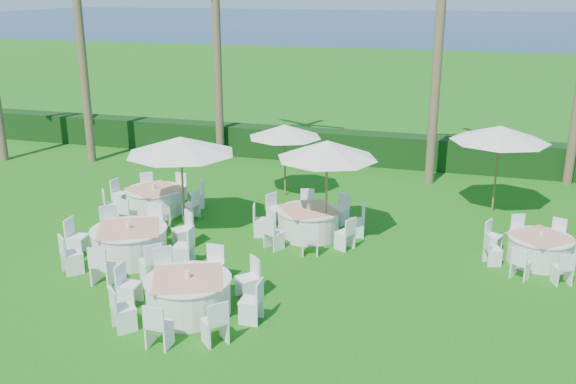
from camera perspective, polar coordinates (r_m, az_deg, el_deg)
name	(u,v)px	position (r m, az deg, el deg)	size (l,w,h in m)	color
ground	(251,298)	(14.48, -3.31, -9.40)	(120.00, 120.00, 0.00)	#165E10
hedge	(353,148)	(25.22, 5.83, 3.96)	(34.00, 1.00, 1.20)	black
ocean	(454,27)	(114.37, 14.56, 14.00)	(260.00, 260.00, 0.00)	#082253
banquet_table_a	(130,243)	(16.70, -13.90, -4.41)	(3.36, 3.36, 1.01)	silver
banquet_table_b	(189,294)	(13.84, -8.84, -8.98)	(3.21, 3.21, 0.97)	silver
banquet_table_d	(155,200)	(19.95, -11.78, -0.70)	(3.03, 3.03, 0.92)	silver
banquet_table_e	(309,222)	(17.74, 1.84, -2.66)	(3.04, 3.04, 0.93)	silver
banquet_table_f	(539,249)	(17.23, 21.45, -4.73)	(2.71, 2.71, 0.85)	silver
umbrella_a	(181,145)	(17.80, -9.53, 4.12)	(3.04, 3.04, 2.71)	brown
umbrella_b	(327,150)	(16.87, 3.50, 3.79)	(2.71, 2.71, 2.77)	brown
umbrella_c	(285,131)	(20.70, -0.27, 5.45)	(2.40, 2.40, 2.38)	brown
umbrella_d	(500,134)	(20.06, 18.33, 4.95)	(2.93, 2.93, 2.68)	brown
palm_a	(79,19)	(25.77, -18.12, 14.43)	(4.23, 4.38, 9.98)	brown
palm_b	(216,22)	(25.25, -6.40, 14.79)	(4.36, 4.27, 9.70)	brown
palm_c	(441,2)	(22.21, 13.48, 16.14)	(4.40, 4.15, 11.31)	brown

